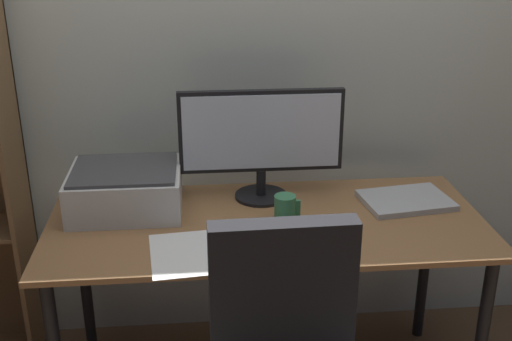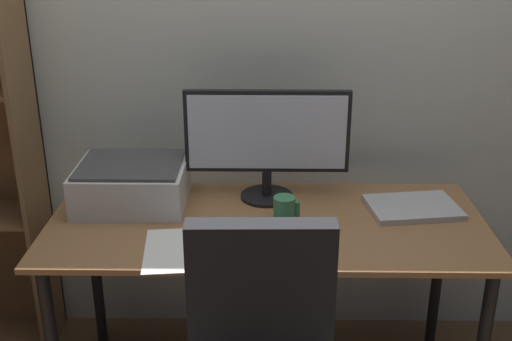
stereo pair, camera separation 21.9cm
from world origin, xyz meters
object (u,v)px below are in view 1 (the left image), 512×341
Objects in this scene: keyboard at (261,243)px; mouse at (322,239)px; printer at (126,189)px; desk at (267,242)px; laptop at (406,200)px; coffee_mug at (285,210)px; monitor at (261,137)px.

mouse is at bearing -3.26° from keyboard.
printer is (-0.66, 0.33, 0.06)m from mouse.
keyboard is at bearing -173.62° from mouse.
laptop is (0.54, 0.10, 0.10)m from desk.
coffee_mug reaches higher than keyboard.
coffee_mug reaches higher than desk.
mouse is (0.16, -0.19, 0.10)m from desk.
printer reaches higher than keyboard.
printer reaches higher than coffee_mug.
monitor is 6.36× the size of mouse.
desk is 14.62× the size of coffee_mug.
printer reaches higher than mouse.
keyboard is 0.19m from coffee_mug.
laptop is (0.58, 0.28, 0.00)m from keyboard.
mouse is at bearing -150.91° from laptop.
laptop is at bearing 10.41° from desk.
printer is (-0.50, 0.14, 0.17)m from desk.
laptop is 0.80× the size of printer.
coffee_mug is 0.27× the size of printer.
mouse reaches higher than desk.
printer is at bearing 169.37° from laptop.
desk is at bearing -15.97° from printer.
coffee_mug is (0.06, -0.03, 0.14)m from desk.
printer reaches higher than desk.
coffee_mug is 0.59m from printer.
monitor is 1.91× the size of laptop.
laptop is 1.04m from printer.
printer is at bearing -173.43° from monitor.
coffee_mug is at bearing -75.09° from monitor.
monitor is at bearing 6.57° from printer.
keyboard is 0.91× the size of laptop.
coffee_mug is (0.10, 0.15, 0.04)m from keyboard.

